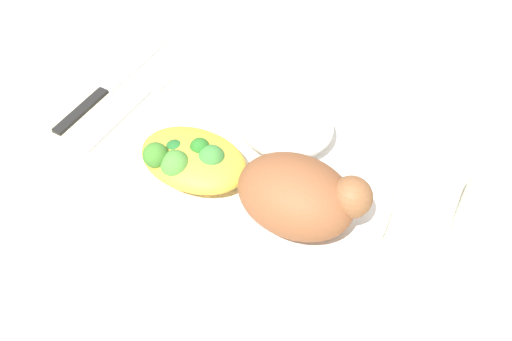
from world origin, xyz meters
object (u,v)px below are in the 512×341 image
at_px(plate, 256,182).
at_px(knife, 104,89).
at_px(roasted_chicken, 300,196).
at_px(water_glass, 499,214).
at_px(rice_pile, 282,123).
at_px(mac_cheese_with_broccoli, 192,159).
at_px(fork, 134,104).

xyz_separation_m(plate, knife, (-0.22, 0.04, -0.00)).
xyz_separation_m(roasted_chicken, water_glass, (0.16, 0.07, -0.00)).
bearing_deg(roasted_chicken, water_glass, 23.23).
distance_m(rice_pile, water_glass, 0.22).
height_order(roasted_chicken, water_glass, water_glass).
relative_size(roasted_chicken, mac_cheese_with_broccoli, 1.08).
distance_m(plate, knife, 0.22).
height_order(plate, knife, plate).
relative_size(roasted_chicken, rice_pile, 1.20).
bearing_deg(water_glass, mac_cheese_with_broccoli, -166.68).
relative_size(roasted_chicken, water_glass, 1.34).
relative_size(rice_pile, mac_cheese_with_broccoli, 0.90).
xyz_separation_m(mac_cheese_with_broccoli, knife, (-0.16, 0.06, -0.03)).
height_order(roasted_chicken, fork, roasted_chicken).
bearing_deg(mac_cheese_with_broccoli, water_glass, 13.32).
relative_size(rice_pile, knife, 0.52).
xyz_separation_m(roasted_chicken, fork, (-0.23, 0.06, -0.05)).
bearing_deg(rice_pile, knife, -174.28).
bearing_deg(mac_cheese_with_broccoli, rice_pile, 57.21).
bearing_deg(knife, roasted_chicken, -13.17).
bearing_deg(water_glass, rice_pile, 175.20).
distance_m(plate, mac_cheese_with_broccoli, 0.07).
distance_m(mac_cheese_with_broccoli, fork, 0.14).
bearing_deg(mac_cheese_with_broccoli, knife, 159.00).
relative_size(plate, knife, 1.41).
height_order(mac_cheese_with_broccoli, knife, mac_cheese_with_broccoli).
xyz_separation_m(plate, water_glass, (0.22, 0.04, 0.04)).
bearing_deg(knife, water_glass, 0.39).
relative_size(mac_cheese_with_broccoli, fork, 0.78).
bearing_deg(fork, water_glass, 0.85).
bearing_deg(plate, knife, 169.85).
distance_m(mac_cheese_with_broccoli, knife, 0.18).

